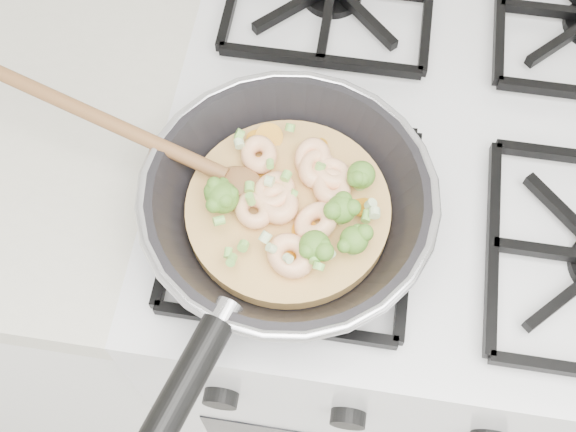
# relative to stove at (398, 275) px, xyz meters

# --- Properties ---
(stove) EXTENTS (0.60, 0.60, 0.92)m
(stove) POSITION_rel_stove_xyz_m (0.00, 0.00, 0.00)
(stove) COLOR silver
(stove) RESTS_ON ground
(skillet) EXTENTS (0.48, 0.42, 0.09)m
(skillet) POSITION_rel_stove_xyz_m (-0.16, -0.16, 0.49)
(skillet) COLOR black
(skillet) RESTS_ON stove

